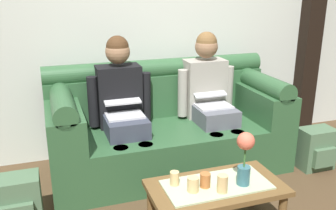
{
  "coord_description": "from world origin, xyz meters",
  "views": [
    {
      "loc": [
        -1.01,
        -1.85,
        1.64
      ],
      "look_at": [
        -0.07,
        0.93,
        0.68
      ],
      "focal_mm": 39.94,
      "sensor_mm": 36.0,
      "label": 1
    }
  ],
  "objects_px": {
    "couch": "(167,128)",
    "person_right": "(209,94)",
    "cup_near_left": "(222,184)",
    "cup_far_center": "(193,184)",
    "cup_near_right": "(205,180)",
    "backpack_right": "(316,149)",
    "person_left": "(122,103)",
    "cup_far_left": "(175,178)",
    "coffee_table": "(216,191)",
    "backpack_left": "(16,203)",
    "flower_vase": "(245,154)"
  },
  "relations": [
    {
      "from": "backpack_right",
      "to": "person_left",
      "type": "bearing_deg",
      "value": 163.93
    },
    {
      "from": "person_left",
      "to": "coffee_table",
      "type": "bearing_deg",
      "value": -68.33
    },
    {
      "from": "person_left",
      "to": "cup_far_left",
      "type": "height_order",
      "value": "person_left"
    },
    {
      "from": "person_right",
      "to": "cup_far_left",
      "type": "relative_size",
      "value": 13.04
    },
    {
      "from": "cup_near_left",
      "to": "backpack_left",
      "type": "relative_size",
      "value": 0.31
    },
    {
      "from": "person_right",
      "to": "cup_near_left",
      "type": "height_order",
      "value": "person_right"
    },
    {
      "from": "cup_near_right",
      "to": "cup_far_center",
      "type": "xyz_separation_m",
      "value": [
        -0.1,
        -0.03,
        0.0
      ]
    },
    {
      "from": "flower_vase",
      "to": "backpack_left",
      "type": "height_order",
      "value": "flower_vase"
    },
    {
      "from": "couch",
      "to": "backpack_left",
      "type": "distance_m",
      "value": 1.42
    },
    {
      "from": "couch",
      "to": "backpack_right",
      "type": "xyz_separation_m",
      "value": [
        1.28,
        -0.49,
        -0.19
      ]
    },
    {
      "from": "couch",
      "to": "cup_far_left",
      "type": "xyz_separation_m",
      "value": [
        -0.27,
        -0.96,
        0.04
      ]
    },
    {
      "from": "cup_near_right",
      "to": "backpack_right",
      "type": "height_order",
      "value": "cup_near_right"
    },
    {
      "from": "cup_far_center",
      "to": "backpack_left",
      "type": "height_order",
      "value": "cup_far_center"
    },
    {
      "from": "backpack_left",
      "to": "couch",
      "type": "bearing_deg",
      "value": 23.03
    },
    {
      "from": "cup_near_left",
      "to": "coffee_table",
      "type": "bearing_deg",
      "value": 84.46
    },
    {
      "from": "cup_near_left",
      "to": "backpack_right",
      "type": "xyz_separation_m",
      "value": [
        1.29,
        0.65,
        -0.23
      ]
    },
    {
      "from": "person_left",
      "to": "cup_far_left",
      "type": "xyz_separation_m",
      "value": [
        0.14,
        -0.95,
        -0.25
      ]
    },
    {
      "from": "cup_near_right",
      "to": "backpack_right",
      "type": "relative_size",
      "value": 0.25
    },
    {
      "from": "flower_vase",
      "to": "cup_near_right",
      "type": "distance_m",
      "value": 0.31
    },
    {
      "from": "person_left",
      "to": "backpack_left",
      "type": "xyz_separation_m",
      "value": [
        -0.88,
        -0.55,
        -0.47
      ]
    },
    {
      "from": "person_left",
      "to": "cup_near_left",
      "type": "bearing_deg",
      "value": -70.58
    },
    {
      "from": "cup_near_left",
      "to": "cup_far_center",
      "type": "height_order",
      "value": "cup_near_left"
    },
    {
      "from": "flower_vase",
      "to": "cup_near_left",
      "type": "bearing_deg",
      "value": -165.69
    },
    {
      "from": "couch",
      "to": "person_left",
      "type": "relative_size",
      "value": 1.71
    },
    {
      "from": "flower_vase",
      "to": "cup_far_left",
      "type": "xyz_separation_m",
      "value": [
        -0.44,
        0.14,
        -0.17
      ]
    },
    {
      "from": "cup_near_right",
      "to": "backpack_right",
      "type": "bearing_deg",
      "value": 22.05
    },
    {
      "from": "coffee_table",
      "to": "flower_vase",
      "type": "height_order",
      "value": "flower_vase"
    },
    {
      "from": "flower_vase",
      "to": "cup_near_right",
      "type": "height_order",
      "value": "flower_vase"
    },
    {
      "from": "couch",
      "to": "flower_vase",
      "type": "height_order",
      "value": "couch"
    },
    {
      "from": "backpack_left",
      "to": "cup_far_left",
      "type": "bearing_deg",
      "value": -21.55
    },
    {
      "from": "person_left",
      "to": "backpack_left",
      "type": "relative_size",
      "value": 3.25
    },
    {
      "from": "cup_near_right",
      "to": "cup_far_left",
      "type": "relative_size",
      "value": 1.02
    },
    {
      "from": "coffee_table",
      "to": "flower_vase",
      "type": "relative_size",
      "value": 2.46
    },
    {
      "from": "couch",
      "to": "person_right",
      "type": "height_order",
      "value": "person_right"
    },
    {
      "from": "couch",
      "to": "cup_near_left",
      "type": "height_order",
      "value": "couch"
    },
    {
      "from": "person_right",
      "to": "cup_far_left",
      "type": "xyz_separation_m",
      "value": [
        -0.68,
        -0.95,
        -0.25
      ]
    },
    {
      "from": "person_right",
      "to": "backpack_right",
      "type": "relative_size",
      "value": 3.2
    },
    {
      "from": "cup_near_left",
      "to": "cup_far_left",
      "type": "bearing_deg",
      "value": 144.62
    },
    {
      "from": "couch",
      "to": "person_right",
      "type": "bearing_deg",
      "value": -0.41
    },
    {
      "from": "person_left",
      "to": "cup_near_left",
      "type": "distance_m",
      "value": 1.23
    },
    {
      "from": "cup_near_right",
      "to": "backpack_left",
      "type": "relative_size",
      "value": 0.25
    },
    {
      "from": "person_right",
      "to": "cup_near_right",
      "type": "distance_m",
      "value": 1.18
    },
    {
      "from": "coffee_table",
      "to": "cup_far_left",
      "type": "bearing_deg",
      "value": 163.25
    },
    {
      "from": "cup_near_left",
      "to": "cup_far_center",
      "type": "xyz_separation_m",
      "value": [
        -0.17,
        0.07,
        -0.01
      ]
    },
    {
      "from": "coffee_table",
      "to": "cup_far_left",
      "type": "distance_m",
      "value": 0.3
    },
    {
      "from": "person_right",
      "to": "cup_far_center",
      "type": "xyz_separation_m",
      "value": [
        -0.59,
        -1.07,
        -0.25
      ]
    },
    {
      "from": "couch",
      "to": "backpack_right",
      "type": "height_order",
      "value": "couch"
    },
    {
      "from": "coffee_table",
      "to": "cup_far_left",
      "type": "height_order",
      "value": "cup_far_left"
    },
    {
      "from": "flower_vase",
      "to": "cup_far_center",
      "type": "distance_m",
      "value": 0.39
    },
    {
      "from": "couch",
      "to": "person_left",
      "type": "xyz_separation_m",
      "value": [
        -0.41,
        -0.0,
        0.29
      ]
    }
  ]
}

